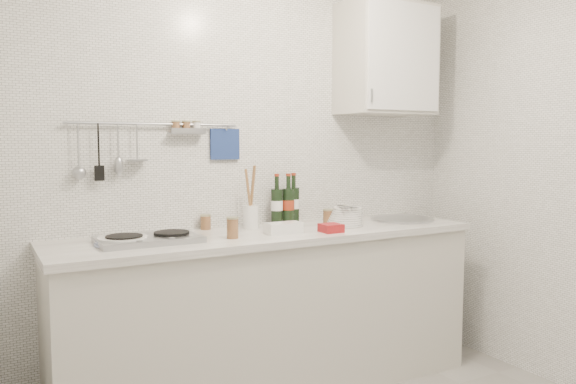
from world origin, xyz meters
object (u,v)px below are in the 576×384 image
(plate_stack_hob, at_px, (122,241))
(utensil_crock, at_px, (251,214))
(wine_bottles, at_px, (286,199))
(wall_cabinet, at_px, (387,60))
(plate_stack_sink, at_px, (346,217))

(plate_stack_hob, xyz_separation_m, utensil_crock, (0.78, 0.15, 0.07))
(wine_bottles, bearing_deg, plate_stack_hob, -169.16)
(wine_bottles, height_order, utensil_crock, utensil_crock)
(wine_bottles, relative_size, utensil_crock, 0.84)
(plate_stack_hob, bearing_deg, wine_bottles, 10.84)
(wall_cabinet, relative_size, plate_stack_sink, 2.90)
(plate_stack_sink, bearing_deg, wine_bottles, 144.06)
(wall_cabinet, height_order, plate_stack_sink, wall_cabinet)
(plate_stack_hob, bearing_deg, plate_stack_sink, -0.63)
(plate_stack_sink, relative_size, wine_bottles, 0.78)
(plate_stack_sink, bearing_deg, wall_cabinet, 17.94)
(plate_stack_hob, relative_size, plate_stack_sink, 1.07)
(wine_bottles, distance_m, utensil_crock, 0.28)
(wall_cabinet, relative_size, wine_bottles, 2.26)
(wall_cabinet, height_order, utensil_crock, wall_cabinet)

